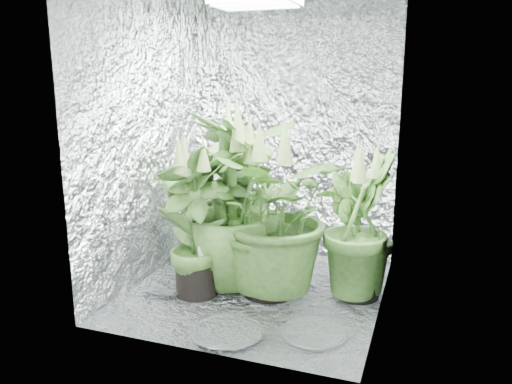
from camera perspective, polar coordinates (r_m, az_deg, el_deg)
The scene contains 10 objects.
ground at distance 3.37m, azimuth -0.04°, elevation -11.21°, with size 1.60×1.60×0.00m, color silver.
walls at distance 3.09m, azimuth -0.05°, elevation 5.92°, with size 1.62×1.62×2.00m.
plant_a at distance 3.62m, azimuth -4.80°, elevation -2.22°, with size 0.92×0.92×0.92m.
plant_b at distance 3.67m, azimuth -1.35°, elevation -0.88°, with size 0.73×0.73×1.08m.
plant_c at distance 3.20m, azimuth 11.74°, elevation -3.97°, with size 0.64×0.64×1.01m.
plant_d at distance 3.27m, azimuth -2.88°, elevation -1.20°, with size 0.89×0.89×1.25m.
plant_e at distance 3.14m, azimuth 1.47°, elevation -2.42°, with size 1.02×1.02×1.16m.
plant_f at distance 3.18m, azimuth -6.97°, elevation -3.42°, with size 0.72×0.72×1.06m.
circulation_fan at distance 3.59m, azimuth 11.57°, elevation -7.30°, with size 0.19×0.30×0.36m.
plant_label at distance 3.19m, azimuth -6.17°, elevation -6.91°, with size 0.05×0.01×0.08m, color white.
Camera 1 is at (1.03, -2.89, 1.38)m, focal length 35.00 mm.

